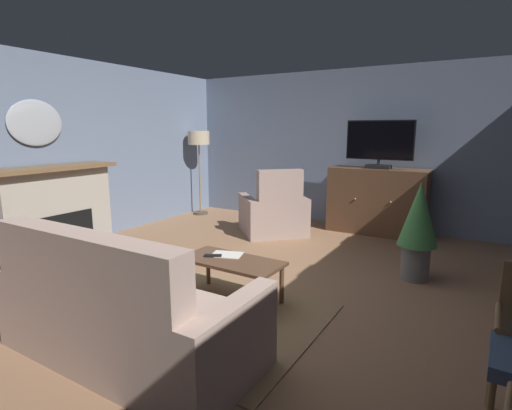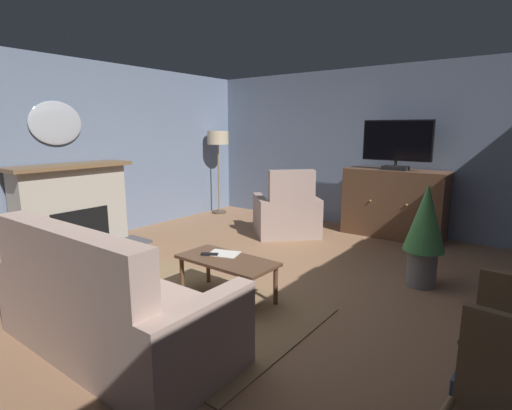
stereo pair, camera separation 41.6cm
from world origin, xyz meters
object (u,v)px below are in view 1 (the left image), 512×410
Objects in this scene: folded_newspaper at (227,255)px; wall_mirror_oval at (35,123)px; fireplace at (56,213)px; television at (380,143)px; coffee_table at (232,265)px; sofa_floral at (123,316)px; tv_cabinet at (377,202)px; potted_plant_leafy_by_curtain at (418,225)px; cat at (117,269)px; armchair_facing_sofa at (274,214)px; tv_remote at (213,256)px; floor_lamp at (199,144)px.

wall_mirror_oval is at bearing 163.80° from folded_newspaper.
television is (3.33, 3.26, 0.87)m from fireplace.
sofa_floral is at bearing -95.61° from coffee_table.
fireplace is 0.84× the size of sofa_floral.
tv_cabinet is 0.76× the size of sofa_floral.
coffee_table is at bearing 84.39° from sofa_floral.
coffee_table is 1.22m from sofa_floral.
wall_mirror_oval reaches higher than sofa_floral.
potted_plant_leafy_by_curtain is at bearing 23.56° from folded_newspaper.
cat is at bearing -5.74° from wall_mirror_oval.
armchair_facing_sofa is 1.93× the size of cat.
sofa_floral is at bearing -22.44° from wall_mirror_oval.
folded_newspaper is 2.41m from armchair_facing_sofa.
potted_plant_leafy_by_curtain is at bearing -21.56° from armchair_facing_sofa.
television is at bearing -90.00° from tv_cabinet.
fireplace is 4.74m from television.
tv_remote is at bearing 94.38° from sofa_floral.
television is 0.52× the size of sofa_floral.
potted_plant_leafy_by_curtain is 1.62× the size of cat.
tv_remote reaches higher than cat.
fireplace is at bearing 164.00° from folded_newspaper.
floor_lamp is (-1.31, 3.12, 1.26)m from cat.
folded_newspaper reaches higher than cat.
fireplace is 2.27× the size of wall_mirror_oval.
armchair_facing_sofa reaches higher than tv_remote.
cat is (-1.46, -0.17, -0.26)m from coffee_table.
wall_mirror_oval reaches higher than coffee_table.
coffee_table is at bearing -46.85° from floor_lamp.
television is at bearing 44.32° from fireplace.
potted_plant_leafy_by_curtain is (2.27, -0.90, 0.31)m from armchair_facing_sofa.
wall_mirror_oval is 5.03m from tv_cabinet.
armchair_facing_sofa reaches higher than folded_newspaper.
armchair_facing_sofa is (-0.62, 2.42, -0.11)m from tv_remote.
armchair_facing_sofa is at bearing 47.69° from wall_mirror_oval.
fireplace is 4.49m from potted_plant_leafy_by_curtain.
wall_mirror_oval is at bearing -179.77° from coffee_table.
wall_mirror_oval reaches higher than potted_plant_leafy_by_curtain.
wall_mirror_oval is 3.56m from armchair_facing_sofa.
tv_cabinet is 1.49× the size of coffee_table.
floor_lamp is at bearing 133.15° from coffee_table.
sofa_floral is (2.66, -1.20, -0.23)m from fireplace.
tv_remote is 0.13× the size of armchair_facing_sofa.
sofa_floral is (0.01, -1.31, -0.09)m from folded_newspaper.
floor_lamp is (-2.65, 4.17, 1.03)m from sofa_floral.
tv_remote is 0.57× the size of folded_newspaper.
tv_remote is 0.15× the size of potted_plant_leafy_by_curtain.
tv_remote is 1.20m from sofa_floral.
fireplace is at bearing 151.95° from tv_remote.
tv_cabinet is at bearing 32.88° from armchair_facing_sofa.
tv_remote is (2.82, -0.01, -1.30)m from wall_mirror_oval.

